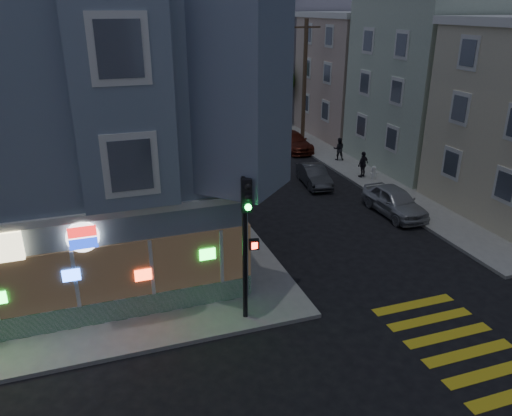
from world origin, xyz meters
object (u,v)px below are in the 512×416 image
street_tree_far (249,71)px  fire_hydrant (374,172)px  traffic_signal (246,226)px  utility_pole (304,80)px  pedestrian_b (363,164)px  parked_car_b (314,175)px  street_tree_near (278,81)px  parked_car_a (395,201)px  parked_car_d (250,122)px  parked_car_c (293,141)px  pedestrian_a (339,149)px

street_tree_far → fire_hydrant: (0.12, -23.96, -3.34)m
traffic_signal → fire_hydrant: traffic_signal is taller
utility_pole → street_tree_far: 14.03m
pedestrian_b → parked_car_b: (-3.31, -0.02, -0.35)m
parked_car_b → street_tree_near: bearing=84.0°
parked_car_b → parked_car_a: bearing=-62.9°
pedestrian_b → street_tree_far: bearing=-114.7°
parked_car_d → traffic_signal: (-9.00, -26.83, 2.90)m
utility_pole → street_tree_far: utility_pole is taller
utility_pole → parked_car_b: 10.81m
utility_pole → street_tree_far: size_ratio=1.70×
parked_car_d → fire_hydrant: bearing=-84.7°
parked_car_a → traffic_signal: traffic_signal is taller
utility_pole → pedestrian_b: size_ratio=5.60×
pedestrian_b → parked_car_b: pedestrian_b is taller
utility_pole → pedestrian_b: bearing=-90.5°
parked_car_b → street_tree_far: bearing=88.5°
parked_car_a → fire_hydrant: bearing=69.9°
utility_pole → street_tree_far: (0.20, 14.00, -0.86)m
pedestrian_b → fire_hydrant: pedestrian_b is taller
utility_pole → pedestrian_b: utility_pole is taller
parked_car_c → pedestrian_b: bearing=-80.6°
parked_car_c → fire_hydrant: size_ratio=5.42×
pedestrian_a → parked_car_d: size_ratio=0.32×
parked_car_a → parked_car_c: (-0.17, 13.06, -0.06)m
fire_hydrant → utility_pole: bearing=91.9°
parked_car_d → fire_hydrant: 15.66m
parked_car_a → parked_car_d: 20.31m
pedestrian_b → parked_car_a: bearing=52.3°
pedestrian_a → traffic_signal: bearing=74.7°
street_tree_far → pedestrian_b: size_ratio=3.30×
pedestrian_a → pedestrian_b: bearing=106.6°
street_tree_far → parked_car_b: size_ratio=1.45×
parked_car_a → parked_car_c: parked_car_a is taller
pedestrian_b → parked_car_d: pedestrian_b is taller
street_tree_far → parked_car_d: street_tree_far is taller
parked_car_d → pedestrian_b: bearing=-85.9°
street_tree_near → street_tree_far: bearing=90.0°
parked_car_a → parked_car_d: (-1.07, 20.28, -0.05)m
street_tree_near → fire_hydrant: street_tree_near is taller
utility_pole → street_tree_near: bearing=88.1°
utility_pole → parked_car_b: size_ratio=2.46×
street_tree_near → parked_car_c: (-1.79, -7.77, -3.27)m
street_tree_near → parked_car_a: size_ratio=1.25×
street_tree_far → parked_car_c: bearing=-96.5°
utility_pole → street_tree_near: utility_pole is taller
parked_car_a → parked_car_d: parked_car_a is taller
utility_pole → parked_car_b: (-3.40, -9.37, -4.19)m
utility_pole → street_tree_far: bearing=89.2°
parked_car_b → parked_car_c: size_ratio=0.80×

